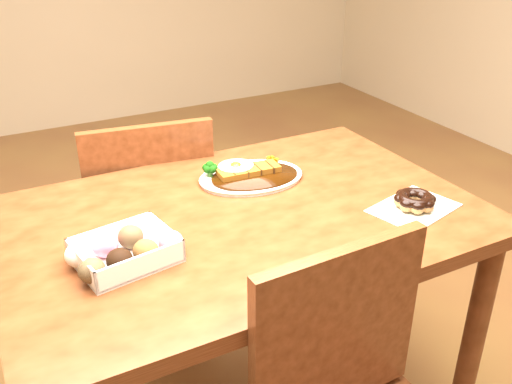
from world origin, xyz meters
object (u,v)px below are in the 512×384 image
donut_box (124,251)px  pon_de_ring (415,201)px  katsu_curry_plate (249,175)px  chair_far (149,222)px  table (242,246)px

donut_box → pon_de_ring: 0.74m
katsu_curry_plate → donut_box: (-0.43, -0.25, 0.01)m
chair_far → pon_de_ring: 0.92m
table → pon_de_ring: pon_de_ring is taller
table → donut_box: bearing=-166.5°
table → pon_de_ring: 0.46m
chair_far → donut_box: (-0.23, -0.61, 0.30)m
table → chair_far: bearing=99.6°
chair_far → katsu_curry_plate: 0.51m
chair_far → katsu_curry_plate: size_ratio=2.73×
chair_far → katsu_curry_plate: bearing=126.8°
chair_far → donut_box: bearing=77.4°
table → donut_box: (-0.32, -0.08, 0.13)m
table → chair_far: chair_far is taller
chair_far → donut_box: 0.72m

